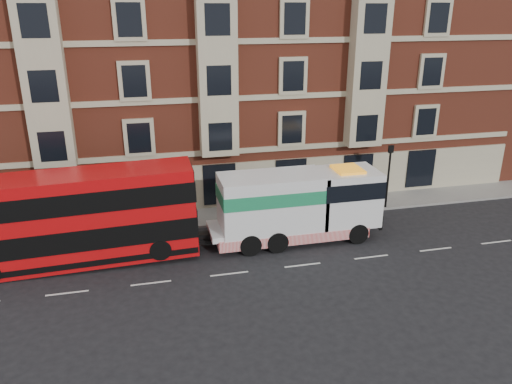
% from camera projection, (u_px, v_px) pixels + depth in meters
% --- Properties ---
extents(ground, '(120.00, 120.00, 0.00)m').
position_uv_depth(ground, '(229.00, 274.00, 25.90)').
color(ground, black).
rests_on(ground, ground).
extents(sidewalk, '(90.00, 3.00, 0.15)m').
position_uv_depth(sidewalk, '(208.00, 217.00, 32.71)').
color(sidewalk, slate).
rests_on(sidewalk, ground).
extents(victorian_terrace, '(45.00, 12.00, 20.40)m').
position_uv_depth(victorian_terrace, '(196.00, 50.00, 36.13)').
color(victorian_terrace, brown).
rests_on(victorian_terrace, ground).
extents(lamp_post_west, '(0.35, 0.15, 4.35)m').
position_uv_depth(lamp_post_west, '(109.00, 194.00, 29.31)').
color(lamp_post_west, black).
rests_on(lamp_post_west, sidewalk).
extents(lamp_post_east, '(0.35, 0.15, 4.35)m').
position_uv_depth(lamp_post_east, '(389.00, 172.00, 33.20)').
color(lamp_post_east, black).
rests_on(lamp_post_east, sidewalk).
extents(double_decker_bus, '(12.45, 2.86, 5.04)m').
position_uv_depth(double_decker_bus, '(76.00, 217.00, 26.13)').
color(double_decker_bus, red).
rests_on(double_decker_bus, ground).
extents(tow_truck, '(9.97, 2.95, 4.15)m').
position_uv_depth(tow_truck, '(295.00, 205.00, 28.90)').
color(tow_truck, white).
rests_on(tow_truck, ground).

